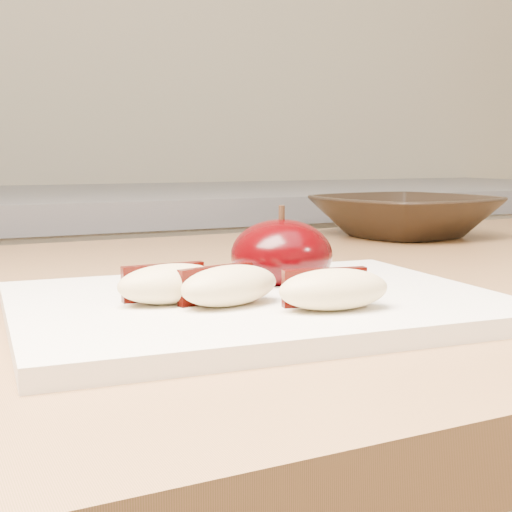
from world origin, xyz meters
name	(u,v)px	position (x,y,z in m)	size (l,w,h in m)	color
back_cabinet	(50,463)	(0.00, 1.20, 0.47)	(2.40, 0.62, 0.94)	silver
cutting_board	(256,305)	(-0.01, 0.38, 0.91)	(0.30, 0.22, 0.01)	silver
apple_half	(281,255)	(0.03, 0.42, 0.93)	(0.09, 0.09, 0.06)	black
apple_wedge_a	(170,283)	(-0.06, 0.38, 0.92)	(0.07, 0.03, 0.02)	#D5BE87
apple_wedge_b	(228,285)	(-0.03, 0.36, 0.92)	(0.07, 0.04, 0.02)	#D5BE87
apple_wedge_c	(333,289)	(0.01, 0.33, 0.92)	(0.07, 0.04, 0.02)	#D5BE87
bowl	(404,216)	(0.35, 0.69, 0.93)	(0.21, 0.21, 0.05)	black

